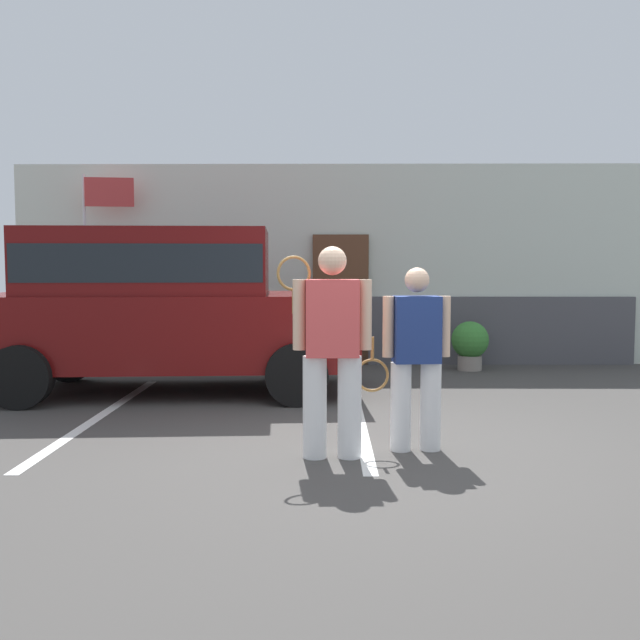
# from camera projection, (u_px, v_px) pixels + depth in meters

# --- Properties ---
(ground_plane) EXTENTS (40.00, 40.00, 0.00)m
(ground_plane) POSITION_uv_depth(u_px,v_px,m) (373.00, 453.00, 6.10)
(ground_plane) COLOR #423F3D
(parking_stripe_0) EXTENTS (0.12, 4.40, 0.01)m
(parking_stripe_0) POSITION_uv_depth(u_px,v_px,m) (102.00, 415.00, 7.62)
(parking_stripe_0) COLOR silver
(parking_stripe_0) RESTS_ON ground_plane
(parking_stripe_1) EXTENTS (0.12, 4.40, 0.01)m
(parking_stripe_1) POSITION_uv_depth(u_px,v_px,m) (358.00, 415.00, 7.60)
(parking_stripe_1) COLOR silver
(parking_stripe_1) RESTS_ON ground_plane
(house_frontage) EXTENTS (10.89, 0.40, 3.23)m
(house_frontage) POSITION_uv_depth(u_px,v_px,m) (351.00, 271.00, 11.64)
(house_frontage) COLOR silver
(house_frontage) RESTS_ON ground_plane
(parked_suv) EXTENTS (4.71, 2.40, 2.05)m
(parked_suv) POSITION_uv_depth(u_px,v_px,m) (163.00, 302.00, 8.92)
(parked_suv) COLOR #590C0C
(parked_suv) RESTS_ON ground_plane
(tennis_player_man) EXTENTS (0.79, 0.28, 1.76)m
(tennis_player_man) POSITION_uv_depth(u_px,v_px,m) (332.00, 348.00, 5.88)
(tennis_player_man) COLOR white
(tennis_player_man) RESTS_ON ground_plane
(tennis_player_woman) EXTENTS (0.86, 0.28, 1.59)m
(tennis_player_woman) POSITION_uv_depth(u_px,v_px,m) (415.00, 357.00, 6.12)
(tennis_player_woman) COLOR white
(tennis_player_woman) RESTS_ON ground_plane
(potted_plant_by_porch) EXTENTS (0.57, 0.57, 0.75)m
(potted_plant_by_porch) POSITION_uv_depth(u_px,v_px,m) (470.00, 343.00, 10.89)
(potted_plant_by_porch) COLOR gray
(potted_plant_by_porch) RESTS_ON ground_plane
(flag_pole) EXTENTS (0.80, 0.13, 3.02)m
(flag_pole) POSITION_uv_depth(u_px,v_px,m) (97.00, 234.00, 11.15)
(flag_pole) COLOR silver
(flag_pole) RESTS_ON ground_plane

